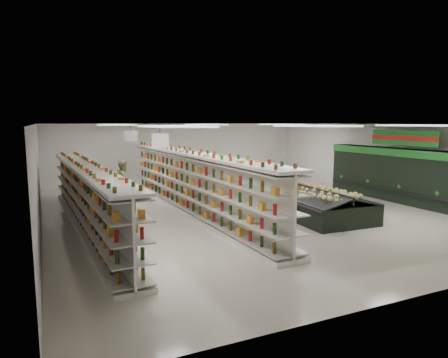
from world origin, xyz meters
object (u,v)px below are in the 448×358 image
produce_island (294,197)px  shopper_background (124,180)px  gondola_left (88,200)px  shopper_main (261,194)px  soda_endcap (187,172)px  gondola_center (192,185)px

produce_island → shopper_background: shopper_background is taller
gondola_left → shopper_main: gondola_left is taller
soda_endcap → shopper_main: shopper_main is taller
produce_island → gondola_left: bearing=177.8°
produce_island → shopper_background: bearing=141.7°
gondola_left → produce_island: size_ratio=1.65×
produce_island → shopper_background: size_ratio=4.00×
produce_island → soda_endcap: size_ratio=4.64×
gondola_left → produce_island: gondola_left is taller
soda_endcap → shopper_main: 8.14m
produce_island → shopper_main: size_ratio=3.79×
shopper_main → soda_endcap: bearing=-109.7°
gondola_center → shopper_main: size_ratio=6.99×
soda_endcap → shopper_main: size_ratio=0.82×
gondola_left → gondola_center: (3.72, 0.86, 0.10)m
gondola_center → produce_island: (3.70, -1.14, -0.54)m
produce_island → shopper_background: 7.09m
gondola_center → shopper_background: gondola_center is taller
shopper_main → shopper_background: size_ratio=1.06×
gondola_left → shopper_background: size_ratio=6.61×
gondola_center → shopper_main: (1.65, -2.21, -0.10)m
soda_endcap → shopper_background: bearing=-144.6°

